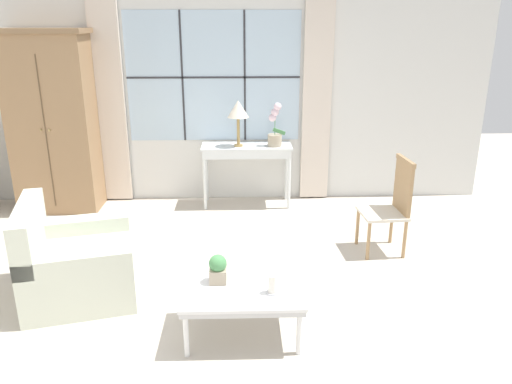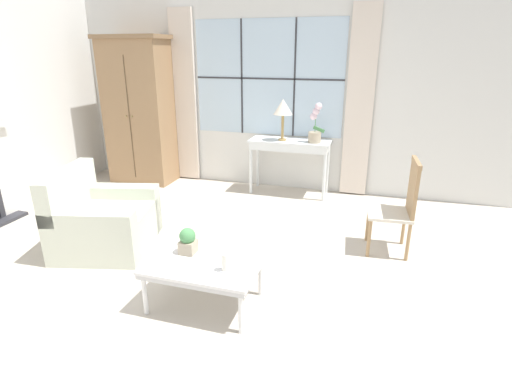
{
  "view_description": "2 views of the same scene",
  "coord_description": "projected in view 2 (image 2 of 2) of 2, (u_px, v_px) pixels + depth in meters",
  "views": [
    {
      "loc": [
        0.34,
        -3.54,
        2.31
      ],
      "look_at": [
        0.47,
        0.52,
        0.92
      ],
      "focal_mm": 35.0,
      "sensor_mm": 36.0,
      "label": 1
    },
    {
      "loc": [
        1.58,
        -2.84,
        2.03
      ],
      "look_at": [
        0.53,
        0.64,
        0.74
      ],
      "focal_mm": 28.0,
      "sensor_mm": 36.0,
      "label": 2
    }
  ],
  "objects": [
    {
      "name": "table_lamp",
      "position": [
        283.0,
        108.0,
        5.58
      ],
      "size": [
        0.27,
        0.27,
        0.59
      ],
      "color": "#9E7F47",
      "rests_on": "console_table"
    },
    {
      "name": "ground_plane",
      "position": [
        181.0,
        284.0,
        3.67
      ],
      "size": [
        14.0,
        14.0,
        0.0
      ],
      "primitive_type": "plane",
      "color": "#BCB2A3"
    },
    {
      "name": "armchair_upholstered",
      "position": [
        103.0,
        222.0,
        4.29
      ],
      "size": [
        1.12,
        1.18,
        0.86
      ],
      "color": "beige",
      "rests_on": "ground_plane"
    },
    {
      "name": "potted_plant_small",
      "position": [
        188.0,
        241.0,
        3.36
      ],
      "size": [
        0.14,
        0.14,
        0.23
      ],
      "color": "tan",
      "rests_on": "coffee_table"
    },
    {
      "name": "pillar_candle",
      "position": [
        226.0,
        263.0,
        3.1
      ],
      "size": [
        0.1,
        0.1,
        0.16
      ],
      "color": "silver",
      "rests_on": "coffee_table"
    },
    {
      "name": "side_chair_wooden",
      "position": [
        401.0,
        203.0,
        4.09
      ],
      "size": [
        0.47,
        0.47,
        1.01
      ],
      "color": "beige",
      "rests_on": "ground_plane"
    },
    {
      "name": "armoire",
      "position": [
        140.0,
        111.0,
        6.24
      ],
      "size": [
        1.06,
        0.63,
        2.24
      ],
      "color": "#93704C",
      "rests_on": "ground_plane"
    },
    {
      "name": "coffee_table",
      "position": [
        204.0,
        266.0,
        3.27
      ],
      "size": [
        0.92,
        0.63,
        0.4
      ],
      "color": "silver",
      "rests_on": "ground_plane"
    },
    {
      "name": "potted_orchid",
      "position": [
        315.0,
        128.0,
        5.54
      ],
      "size": [
        0.23,
        0.18,
        0.55
      ],
      "color": "tan",
      "rests_on": "console_table"
    },
    {
      "name": "wall_back_windowed",
      "position": [
        268.0,
        95.0,
        5.93
      ],
      "size": [
        7.2,
        0.14,
        2.8
      ],
      "color": "silver",
      "rests_on": "ground_plane"
    },
    {
      "name": "console_table",
      "position": [
        290.0,
        147.0,
        5.78
      ],
      "size": [
        1.16,
        0.43,
        0.8
      ],
      "color": "silver",
      "rests_on": "ground_plane"
    }
  ]
}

